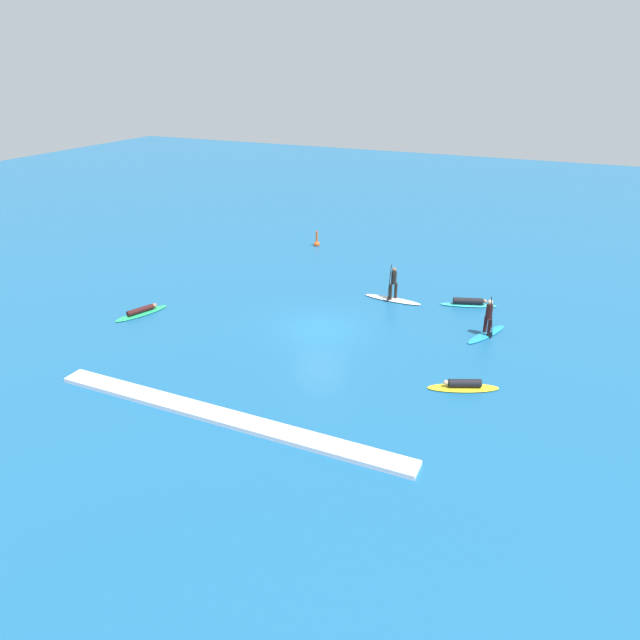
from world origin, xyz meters
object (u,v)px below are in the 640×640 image
surfer_on_blue_board (487,326)px  surfer_on_white_board (393,293)px  surfer_on_green_board (142,312)px  marker_buoy (317,243)px  surfer_on_yellow_board (463,386)px  surfer_on_teal_board (469,303)px

surfer_on_blue_board → surfer_on_white_board: 6.05m
surfer_on_blue_board → surfer_on_green_board: bearing=-50.9°
surfer_on_green_board → marker_buoy: size_ratio=2.59×
surfer_on_blue_board → surfer_on_green_board: (-17.01, -4.92, -0.38)m
surfer_on_blue_board → surfer_on_yellow_board: 5.56m
surfer_on_teal_board → marker_buoy: (-12.23, 6.73, 0.03)m
marker_buoy → surfer_on_yellow_board: bearing=-48.5°
surfer_on_green_board → surfer_on_white_board: size_ratio=0.93×
surfer_on_teal_board → surfer_on_yellow_board: size_ratio=1.02×
surfer_on_white_board → surfer_on_yellow_board: surfer_on_white_board is taller
surfer_on_blue_board → surfer_on_teal_board: 3.73m
surfer_on_white_board → surfer_on_green_board: bearing=35.6°
surfer_on_green_board → surfer_on_yellow_board: 17.07m
surfer_on_teal_board → surfer_on_white_board: 4.13m
surfer_on_blue_board → marker_buoy: surfer_on_blue_board is taller
surfer_on_green_board → marker_buoy: 15.37m
surfer_on_white_board → surfer_on_yellow_board: 9.72m
surfer_on_white_board → marker_buoy: bearing=-40.1°
surfer_on_green_board → marker_buoy: bearing=7.6°
surfer_on_white_board → surfer_on_yellow_board: size_ratio=1.11×
surfer_on_blue_board → surfer_on_white_board: bearing=-90.3°
surfer_on_blue_board → surfer_on_yellow_board: size_ratio=1.01×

